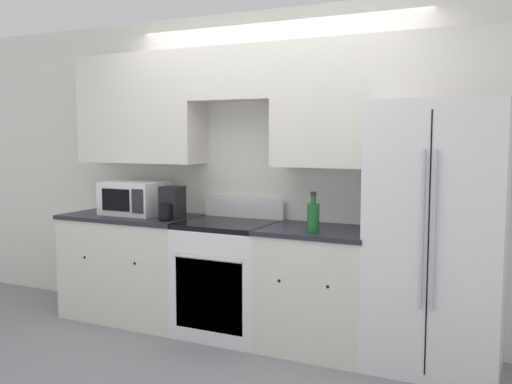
% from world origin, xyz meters
% --- Properties ---
extents(ground_plane, '(12.00, 12.00, 0.00)m').
position_xyz_m(ground_plane, '(0.00, 0.00, 0.00)').
color(ground_plane, gray).
extents(wall_back, '(8.00, 0.39, 2.60)m').
position_xyz_m(wall_back, '(0.01, 0.57, 1.54)').
color(wall_back, silver).
rests_on(wall_back, ground_plane).
extents(lower_cabinets_left, '(1.19, 0.64, 0.91)m').
position_xyz_m(lower_cabinets_left, '(-1.20, 0.31, 0.46)').
color(lower_cabinets_left, silver).
rests_on(lower_cabinets_left, ground_plane).
extents(lower_cabinets_right, '(0.82, 0.64, 0.91)m').
position_xyz_m(lower_cabinets_right, '(0.51, 0.31, 0.46)').
color(lower_cabinets_right, silver).
rests_on(lower_cabinets_right, ground_plane).
extents(oven_range, '(0.73, 0.65, 1.07)m').
position_xyz_m(oven_range, '(-0.25, 0.31, 0.46)').
color(oven_range, white).
rests_on(oven_range, ground_plane).
extents(refrigerator, '(0.87, 0.76, 1.82)m').
position_xyz_m(refrigerator, '(1.35, 0.36, 0.91)').
color(refrigerator, white).
rests_on(refrigerator, ground_plane).
extents(microwave, '(0.52, 0.41, 0.29)m').
position_xyz_m(microwave, '(-1.20, 0.36, 1.05)').
color(microwave, white).
rests_on(microwave, lower_cabinets_left).
extents(bottle, '(0.09, 0.09, 0.29)m').
position_xyz_m(bottle, '(0.54, 0.12, 1.02)').
color(bottle, '#195928').
rests_on(bottle, lower_cabinets_right).
extents(electric_kettle, '(0.17, 0.23, 0.27)m').
position_xyz_m(electric_kettle, '(-0.73, 0.23, 1.03)').
color(electric_kettle, black).
rests_on(electric_kettle, lower_cabinets_left).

